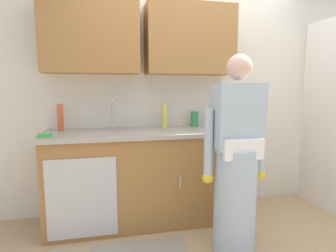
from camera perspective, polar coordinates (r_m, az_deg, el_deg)
ground_plane at (r=2.63m, az=10.97°, el=-23.63°), size 9.00×9.00×0.00m
kitchen_wall_with_uppers at (r=3.14m, az=2.00°, el=9.82°), size 4.80×0.44×2.70m
counter_cabinet at (r=2.92m, az=-4.66°, el=-10.50°), size 1.90×0.62×0.90m
countertop at (r=2.81m, az=-4.71°, el=-1.33°), size 1.96×0.66×0.04m
sink at (r=2.79m, az=-10.21°, el=-1.37°), size 0.50×0.36×0.35m
person_at_sink at (r=2.36m, az=13.60°, el=-8.98°), size 0.55×0.34×1.62m
bottle_dish_liquid at (r=3.09m, az=5.35°, el=1.43°), size 0.08×0.08×0.17m
bottle_water_short at (r=3.20m, az=9.37°, el=1.83°), size 0.08×0.08×0.19m
bottle_cleaner_spray at (r=2.97m, az=-21.02°, el=1.64°), size 0.06×0.06×0.26m
bottle_soap at (r=2.97m, az=-0.74°, el=2.09°), size 0.06×0.06×0.26m
cup_by_sink at (r=3.06m, az=11.93°, el=0.66°), size 0.08×0.08×0.10m
sponge at (r=2.65m, az=-23.75°, el=-1.74°), size 0.11×0.07×0.03m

